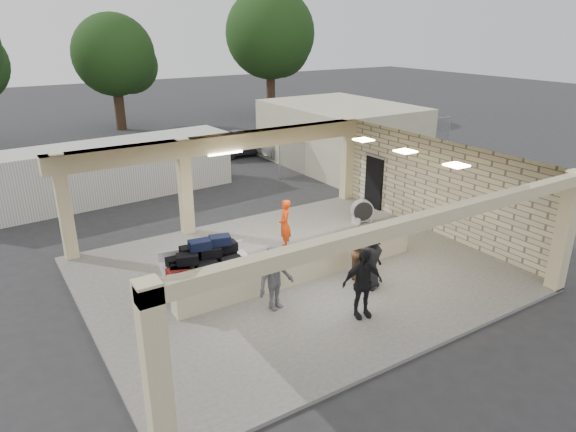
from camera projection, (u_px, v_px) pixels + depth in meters
ground at (294, 275)px, 15.68m from camera, size 120.00×120.00×0.00m
pavilion at (288, 226)px, 15.84m from camera, size 12.01×10.00×3.55m
baggage_counter at (303, 263)px, 15.08m from camera, size 8.20×0.58×0.98m
luggage_cart at (206, 262)px, 14.46m from camera, size 2.77×1.99×1.48m
drum_fan at (362, 211)px, 19.32m from camera, size 0.88×0.56×0.92m
baggage_handler at (285, 225)px, 17.00m from camera, size 0.60×0.71×1.71m
passenger_a at (362, 251)px, 15.06m from camera, size 0.84×0.79×1.65m
passenger_b at (362, 283)px, 12.97m from camera, size 1.16×0.64×1.88m
passenger_c at (276, 277)px, 13.32m from camera, size 1.24×0.67×1.82m
passenger_d at (371, 258)px, 14.45m from camera, size 0.94×0.68×1.79m
car_white_a at (302, 141)px, 30.04m from camera, size 5.85×3.50×1.57m
car_white_b at (353, 133)px, 32.30m from camera, size 4.96×2.97×1.47m
car_dark at (245, 143)px, 29.73m from camera, size 4.25×1.59×1.40m
container_white at (103, 172)px, 22.02m from camera, size 11.51×3.12×2.46m
fence at (373, 144)px, 27.95m from camera, size 12.06×0.06×2.03m
tree_mid at (118, 58)px, 35.78m from camera, size 6.00×5.60×8.00m
tree_right at (273, 37)px, 40.57m from camera, size 7.20×7.00×10.00m
adjacent_building at (340, 134)px, 27.79m from camera, size 6.00×8.00×3.20m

